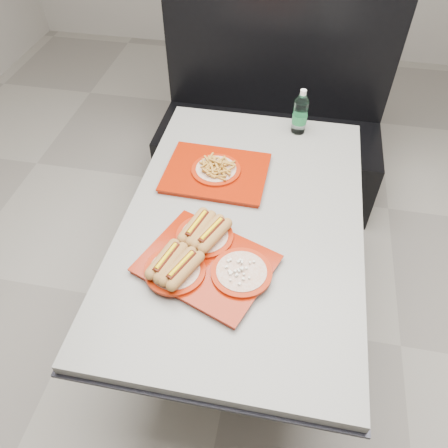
% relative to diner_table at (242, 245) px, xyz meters
% --- Properties ---
extents(ground, '(6.00, 6.00, 0.00)m').
position_rel_diner_table_xyz_m(ground, '(0.00, 0.00, -0.58)').
color(ground, '#9B968B').
rests_on(ground, ground).
extents(diner_table, '(0.92, 1.42, 0.75)m').
position_rel_diner_table_xyz_m(diner_table, '(0.00, 0.00, 0.00)').
color(diner_table, black).
rests_on(diner_table, ground).
extents(booth_bench, '(1.30, 0.57, 1.35)m').
position_rel_diner_table_xyz_m(booth_bench, '(0.00, 1.09, -0.18)').
color(booth_bench, black).
rests_on(booth_bench, ground).
extents(tray_near, '(0.51, 0.46, 0.09)m').
position_rel_diner_table_xyz_m(tray_near, '(-0.10, -0.25, 0.20)').
color(tray_near, maroon).
rests_on(tray_near, diner_table).
extents(tray_far, '(0.43, 0.34, 0.08)m').
position_rel_diner_table_xyz_m(tray_far, '(-0.15, 0.22, 0.19)').
color(tray_far, maroon).
rests_on(tray_far, diner_table).
extents(water_bottle, '(0.07, 0.07, 0.21)m').
position_rel_diner_table_xyz_m(water_bottle, '(0.16, 0.60, 0.26)').
color(water_bottle, silver).
rests_on(water_bottle, diner_table).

